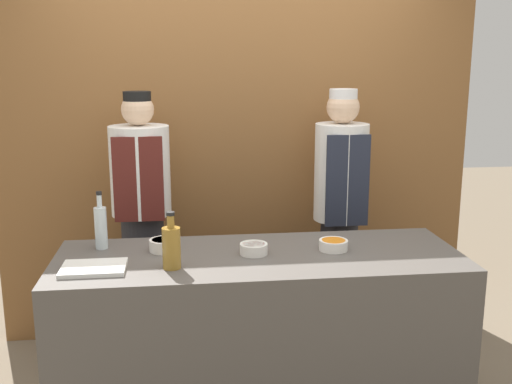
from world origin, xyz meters
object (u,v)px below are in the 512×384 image
at_px(cutting_board, 94,268).
at_px(bottle_vinegar, 171,246).
at_px(sauce_bowl_orange, 333,244).
at_px(sauce_bowl_white, 164,244).
at_px(bottle_clear, 101,226).
at_px(sauce_bowl_red, 254,248).
at_px(chef_right, 340,212).
at_px(chef_left, 142,220).

relative_size(cutting_board, bottle_vinegar, 1.08).
bearing_deg(sauce_bowl_orange, sauce_bowl_white, 173.92).
xyz_separation_m(sauce_bowl_orange, bottle_vinegar, (-0.79, -0.17, 0.07)).
height_order(bottle_vinegar, bottle_clear, bottle_clear).
bearing_deg(cutting_board, bottle_clear, 90.74).
bearing_deg(sauce_bowl_red, sauce_bowl_white, 166.55).
height_order(cutting_board, bottle_vinegar, bottle_vinegar).
xyz_separation_m(bottle_clear, chef_right, (1.38, 0.62, -0.13)).
xyz_separation_m(sauce_bowl_orange, chef_right, (0.24, 0.78, -0.04)).
bearing_deg(chef_left, cutting_board, -99.32).
xyz_separation_m(sauce_bowl_orange, sauce_bowl_white, (-0.83, 0.09, 0.00)).
bearing_deg(sauce_bowl_red, bottle_vinegar, -158.48).
height_order(sauce_bowl_white, bottle_vinegar, bottle_vinegar).
height_order(cutting_board, chef_right, chef_right).
height_order(sauce_bowl_red, sauce_bowl_orange, sauce_bowl_red).
height_order(bottle_clear, chef_left, chef_left).
bearing_deg(chef_right, cutting_board, -145.78).
bearing_deg(bottle_clear, sauce_bowl_red, -13.69).
bearing_deg(bottle_vinegar, bottle_clear, 136.47).
bearing_deg(sauce_bowl_orange, bottle_clear, 171.73).
xyz_separation_m(bottle_vinegar, chef_left, (-0.20, 0.95, -0.13)).
relative_size(sauce_bowl_white, bottle_clear, 0.49).
bearing_deg(sauce_bowl_red, bottle_clear, 166.31).
relative_size(sauce_bowl_orange, sauce_bowl_white, 0.99).
bearing_deg(sauce_bowl_orange, chef_left, 141.50).
distance_m(sauce_bowl_red, bottle_clear, 0.77).
bearing_deg(chef_right, sauce_bowl_red, -128.67).
xyz_separation_m(sauce_bowl_orange, chef_left, (-0.99, 0.78, -0.05)).
bearing_deg(chef_left, sauce_bowl_red, -53.74).
bearing_deg(sauce_bowl_orange, cutting_board, -172.29).
xyz_separation_m(sauce_bowl_orange, bottle_clear, (-1.14, 0.17, 0.09)).
xyz_separation_m(sauce_bowl_white, bottle_vinegar, (0.04, -0.26, 0.07)).
xyz_separation_m(bottle_clear, chef_left, (0.16, 0.62, -0.14)).
xyz_separation_m(sauce_bowl_white, chef_left, (-0.15, 0.70, -0.06)).
xyz_separation_m(sauce_bowl_white, cutting_board, (-0.31, -0.24, -0.02)).
distance_m(sauce_bowl_white, chef_left, 0.71).
height_order(cutting_board, bottle_clear, bottle_clear).
bearing_deg(sauce_bowl_white, chef_left, 102.36).
distance_m(cutting_board, bottle_vinegar, 0.36).
relative_size(sauce_bowl_red, sauce_bowl_orange, 0.94).
relative_size(sauce_bowl_orange, bottle_clear, 0.49).
xyz_separation_m(sauce_bowl_red, bottle_clear, (-0.74, 0.18, 0.08)).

